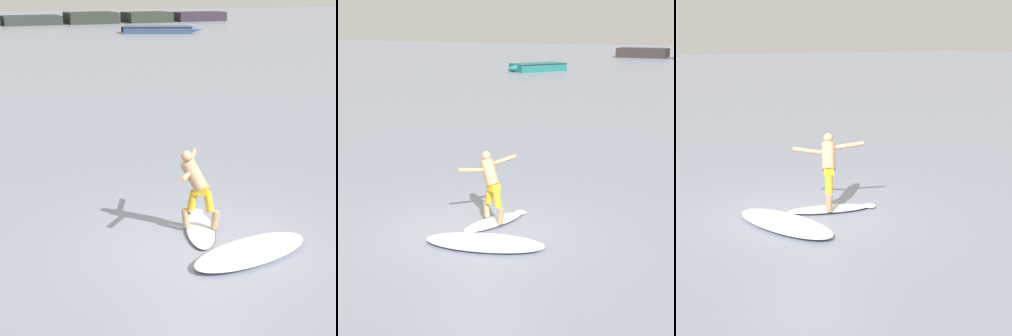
% 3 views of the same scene
% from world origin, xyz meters
% --- Properties ---
extents(ground_plane, '(200.00, 200.00, 0.00)m').
position_xyz_m(ground_plane, '(0.00, 0.00, 0.00)').
color(ground_plane, gray).
extents(surfboard, '(1.07, 1.93, 0.22)m').
position_xyz_m(surfboard, '(0.16, 0.48, 0.04)').
color(surfboard, white).
rests_on(surfboard, ground).
extents(surfer, '(0.97, 1.33, 1.51)m').
position_xyz_m(surfer, '(0.06, 0.51, 0.97)').
color(surfer, tan).
rests_on(surfer, surfboard).
extents(small_boat_offshore, '(4.63, 5.38, 0.71)m').
position_xyz_m(small_boat_offshore, '(-14.18, 37.68, 0.38)').
color(small_boat_offshore, '#1E6965').
rests_on(small_boat_offshore, ground).
extents(wave_foam_at_tail, '(2.55, 1.47, 0.18)m').
position_xyz_m(wave_foam_at_tail, '(0.58, -0.79, 0.09)').
color(wave_foam_at_tail, white).
rests_on(wave_foam_at_tail, ground).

